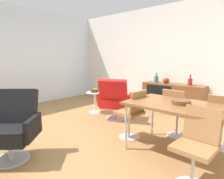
# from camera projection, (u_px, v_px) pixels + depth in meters

# --- Properties ---
(ground_plane) EXTENTS (8.32, 8.32, 0.00)m
(ground_plane) POSITION_uv_depth(u_px,v_px,m) (100.00, 132.00, 3.65)
(ground_plane) COLOR #9E7242
(wall_back) EXTENTS (6.80, 0.12, 2.80)m
(wall_back) POSITION_uv_depth(u_px,v_px,m) (166.00, 57.00, 5.35)
(wall_back) COLOR white
(wall_back) RESTS_ON ground_plane
(wall_window_left) EXTENTS (0.12, 5.60, 2.80)m
(wall_window_left) POSITION_uv_depth(u_px,v_px,m) (21.00, 57.00, 5.52)
(wall_window_left) COLOR silver
(wall_window_left) RESTS_ON ground_plane
(sideboard) EXTENTS (1.60, 0.45, 0.72)m
(sideboard) POSITION_uv_depth(u_px,v_px,m) (173.00, 94.00, 5.02)
(sideboard) COLOR brown
(sideboard) RESTS_ON ground_plane
(vase_cobalt) EXTENTS (0.10, 0.10, 0.27)m
(vase_cobalt) POSITION_uv_depth(u_px,v_px,m) (190.00, 82.00, 4.69)
(vase_cobalt) COLOR maroon
(vase_cobalt) RESTS_ON sideboard
(vase_sculptural_dark) EXTENTS (0.11, 0.11, 0.26)m
(vase_sculptural_dark) POSITION_uv_depth(u_px,v_px,m) (156.00, 79.00, 5.29)
(vase_sculptural_dark) COLOR #337266
(vase_sculptural_dark) RESTS_ON sideboard
(vase_ceramic_small) EXTENTS (0.17, 0.17, 0.14)m
(vase_ceramic_small) POSITION_uv_depth(u_px,v_px,m) (166.00, 81.00, 5.10)
(vase_ceramic_small) COLOR maroon
(vase_ceramic_small) RESTS_ON sideboard
(dining_table) EXTENTS (1.60, 0.90, 0.74)m
(dining_table) POSITION_uv_depth(u_px,v_px,m) (185.00, 108.00, 2.66)
(dining_table) COLOR brown
(dining_table) RESTS_ON ground_plane
(wooden_bowl_on_table) EXTENTS (0.26, 0.26, 0.06)m
(wooden_bowl_on_table) POSITION_uv_depth(u_px,v_px,m) (181.00, 102.00, 2.69)
(wooden_bowl_on_table) COLOR brown
(wooden_bowl_on_table) RESTS_ON dining_table
(dining_chair_back_left) EXTENTS (0.43, 0.45, 0.86)m
(dining_chair_back_left) POSITION_uv_depth(u_px,v_px,m) (176.00, 111.00, 3.34)
(dining_chair_back_left) COLOR #9E7042
(dining_chair_back_left) RESTS_ON ground_plane
(dining_chair_back_right) EXTENTS (0.43, 0.45, 0.86)m
(dining_chair_back_right) POSITION_uv_depth(u_px,v_px,m) (222.00, 120.00, 2.88)
(dining_chair_back_right) COLOR #9E7042
(dining_chair_back_right) RESTS_ON ground_plane
(dining_chair_near_window) EXTENTS (0.44, 0.42, 0.86)m
(dining_chair_near_window) POSITION_uv_depth(u_px,v_px,m) (132.00, 112.00, 3.27)
(dining_chair_near_window) COLOR #9E7042
(dining_chair_near_window) RESTS_ON ground_plane
(dining_chair_front_right) EXTENTS (0.42, 0.44, 0.86)m
(dining_chair_front_right) POSITION_uv_depth(u_px,v_px,m) (196.00, 144.00, 2.05)
(dining_chair_front_right) COLOR #9E7042
(dining_chair_front_right) RESTS_ON ground_plane
(lounge_chair_red) EXTENTS (0.87, 0.85, 0.95)m
(lounge_chair_red) POSITION_uv_depth(u_px,v_px,m) (115.00, 99.00, 4.30)
(lounge_chair_red) COLOR red
(lounge_chair_red) RESTS_ON ground_plane
(armchair_black_shell) EXTENTS (0.91, 0.91, 0.95)m
(armchair_black_shell) POSITION_uv_depth(u_px,v_px,m) (11.00, 125.00, 2.64)
(armchair_black_shell) COLOR black
(armchair_black_shell) RESTS_ON ground_plane
(side_table_round) EXTENTS (0.44, 0.44, 0.52)m
(side_table_round) POSITION_uv_depth(u_px,v_px,m) (95.00, 100.00, 4.94)
(side_table_round) COLOR white
(side_table_round) RESTS_ON ground_plane
(fruit_bowl) EXTENTS (0.20, 0.20, 0.11)m
(fruit_bowl) POSITION_uv_depth(u_px,v_px,m) (95.00, 91.00, 4.90)
(fruit_bowl) COLOR #262628
(fruit_bowl) RESTS_ON side_table_round
(magazine_stack) EXTENTS (0.33, 0.41, 0.13)m
(magazine_stack) POSITION_uv_depth(u_px,v_px,m) (13.00, 110.00, 4.95)
(magazine_stack) COLOR #262626
(magazine_stack) RESTS_ON ground_plane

